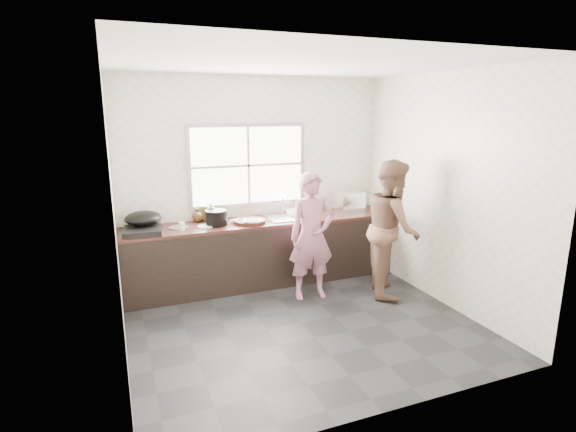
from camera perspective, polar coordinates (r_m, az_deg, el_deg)
name	(u,v)px	position (r m, az deg, el deg)	size (l,w,h in m)	color
floor	(301,323)	(5.04, 1.71, -13.48)	(3.60, 3.20, 0.01)	#242427
ceiling	(303,63)	(4.52, 1.96, 18.87)	(3.60, 3.20, 0.01)	silver
wall_back	(255,180)	(6.07, -4.21, 4.62)	(3.60, 0.01, 2.70)	silver
wall_left	(114,217)	(4.23, -21.25, -0.16)	(0.01, 3.20, 2.70)	beige
wall_right	(444,191)	(5.55, 19.23, 3.07)	(0.01, 3.20, 2.70)	beige
wall_front	(393,245)	(3.23, 13.24, -3.62)	(3.60, 0.01, 2.70)	beige
cabinet	(263,253)	(6.00, -3.15, -4.71)	(3.60, 0.62, 0.82)	black
countertop	(263,222)	(5.88, -3.20, -0.73)	(3.60, 0.64, 0.04)	#341A15
sink	(288,218)	(5.99, -0.03, -0.19)	(0.55, 0.45, 0.02)	silver
faucet	(282,204)	(6.14, -0.72, 1.53)	(0.02, 0.02, 0.30)	silver
window_frame	(248,165)	(6.00, -5.12, 6.43)	(1.60, 0.05, 1.10)	#9EA0A5
window_glazing	(248,166)	(5.98, -5.05, 6.40)	(1.50, 0.01, 1.00)	white
woman	(312,240)	(5.45, 3.02, -3.11)	(0.53, 0.35, 1.45)	#B16A83
person_side	(392,228)	(5.70, 13.07, -1.45)	(0.82, 0.64, 1.69)	brown
cutting_board	(250,221)	(5.75, -4.90, -0.67)	(0.41, 0.41, 0.04)	black
cleaver	(236,219)	(5.77, -6.60, -0.42)	(0.17, 0.09, 0.01)	silver
bowl_mince	(252,222)	(5.66, -4.56, -0.80)	(0.23, 0.23, 0.06)	silver
bowl_crabs	(295,213)	(6.12, 0.95, 0.35)	(0.20, 0.20, 0.06)	white
bowl_held	(314,217)	(5.93, 3.36, -0.13)	(0.18, 0.18, 0.06)	silver
black_pot	(216,218)	(5.66, -9.09, -0.23)	(0.27, 0.27, 0.19)	black
plate_food	(206,226)	(5.61, -10.43, -1.32)	(0.20, 0.20, 0.02)	silver
bottle_green	(211,213)	(5.75, -9.75, 0.44)	(0.11, 0.11, 0.28)	green
bottle_brown_tall	(209,213)	(5.90, -10.06, 0.42)	(0.10, 0.10, 0.22)	#482912
bottle_brown_short	(198,216)	(5.88, -11.40, 0.06)	(0.13, 0.13, 0.17)	#412810
glass_jar	(182,226)	(5.53, -13.32, -1.26)	(0.07, 0.07, 0.09)	white
burner	(142,231)	(5.52, -18.00, -1.77)	(0.43, 0.43, 0.06)	black
wok	(143,218)	(5.65, -17.93, -0.27)	(0.43, 0.43, 0.16)	black
dish_rack	(349,202)	(6.39, 7.78, 1.79)	(0.38, 0.26, 0.28)	white
pot_lid_left	(147,232)	(5.54, -17.42, -1.94)	(0.25, 0.25, 0.01)	silver
pot_lid_right	(179,227)	(5.65, -13.71, -1.42)	(0.25, 0.25, 0.01)	silver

